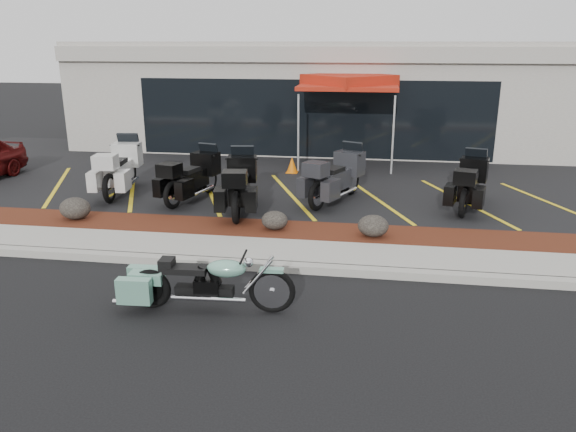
% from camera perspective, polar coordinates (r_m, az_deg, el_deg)
% --- Properties ---
extents(ground, '(90.00, 90.00, 0.00)m').
position_cam_1_polar(ground, '(9.61, -4.61, -7.43)').
color(ground, black).
rests_on(ground, ground).
extents(curb, '(24.00, 0.25, 0.15)m').
position_cam_1_polar(curb, '(10.38, -3.49, -5.00)').
color(curb, gray).
rests_on(curb, ground).
extents(sidewalk, '(24.00, 1.20, 0.15)m').
position_cam_1_polar(sidewalk, '(11.02, -2.73, -3.64)').
color(sidewalk, gray).
rests_on(sidewalk, ground).
extents(mulch_bed, '(24.00, 1.20, 0.16)m').
position_cam_1_polar(mulch_bed, '(12.12, -1.62, -1.61)').
color(mulch_bed, '#38120C').
rests_on(mulch_bed, ground).
extents(upper_lot, '(26.00, 9.60, 0.15)m').
position_cam_1_polar(upper_lot, '(17.26, 1.57, 4.14)').
color(upper_lot, black).
rests_on(upper_lot, ground).
extents(dealership_building, '(18.00, 8.16, 4.00)m').
position_cam_1_polar(dealership_building, '(23.13, 3.60, 12.33)').
color(dealership_building, gray).
rests_on(dealership_building, ground).
extents(boulder_left, '(0.70, 0.58, 0.50)m').
position_cam_1_polar(boulder_left, '(13.54, -20.82, 0.73)').
color(boulder_left, black).
rests_on(boulder_left, mulch_bed).
extents(boulder_mid, '(0.57, 0.47, 0.40)m').
position_cam_1_polar(boulder_mid, '(11.97, -1.37, -0.43)').
color(boulder_mid, black).
rests_on(boulder_mid, mulch_bed).
extents(boulder_right, '(0.64, 0.53, 0.45)m').
position_cam_1_polar(boulder_right, '(11.66, 8.65, -0.99)').
color(boulder_right, black).
rests_on(boulder_right, mulch_bed).
extents(hero_cruiser, '(2.74, 0.84, 0.95)m').
position_cam_1_polar(hero_cruiser, '(8.59, -1.64, -6.98)').
color(hero_cruiser, '#659D87').
rests_on(hero_cruiser, ground).
extents(touring_white, '(1.28, 2.63, 1.47)m').
position_cam_1_polar(touring_white, '(16.22, -15.81, 5.56)').
color(touring_white, silver).
rests_on(touring_white, upper_lot).
extents(touring_black_front, '(1.44, 2.44, 1.33)m').
position_cam_1_polar(touring_black_front, '(14.99, -8.06, 4.85)').
color(touring_black_front, black).
rests_on(touring_black_front, upper_lot).
extents(touring_black_mid, '(1.27, 2.57, 1.43)m').
position_cam_1_polar(touring_black_mid, '(14.00, -4.60, 4.29)').
color(touring_black_mid, black).
rests_on(touring_black_mid, upper_lot).
extents(touring_grey, '(1.85, 2.58, 1.41)m').
position_cam_1_polar(touring_grey, '(14.73, 6.50, 4.84)').
color(touring_grey, '#2D2E32').
rests_on(touring_grey, upper_lot).
extents(touring_black_rear, '(1.47, 2.45, 1.34)m').
position_cam_1_polar(touring_black_rear, '(14.89, 18.37, 4.05)').
color(touring_black_rear, black).
rests_on(touring_black_rear, upper_lot).
extents(traffic_cone, '(0.38, 0.38, 0.49)m').
position_cam_1_polar(traffic_cone, '(17.27, 0.41, 5.23)').
color(traffic_cone, '#CA5E06').
rests_on(traffic_cone, upper_lot).
extents(popup_canopy, '(3.17, 3.17, 2.85)m').
position_cam_1_polar(popup_canopy, '(18.47, 6.21, 13.29)').
color(popup_canopy, silver).
rests_on(popup_canopy, upper_lot).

